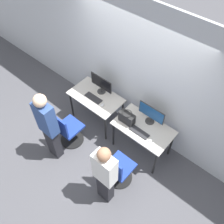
% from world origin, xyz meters
% --- Properties ---
extents(ground_plane, '(20.00, 20.00, 0.00)m').
position_xyz_m(ground_plane, '(0.00, 0.00, 0.00)').
color(ground_plane, '#4C4C51').
extents(wall_back, '(12.00, 0.05, 2.80)m').
position_xyz_m(wall_back, '(0.00, 0.77, 1.40)').
color(wall_back, '#B7BCC1').
rests_on(wall_back, ground_plane).
extents(desk_left, '(1.08, 0.64, 0.74)m').
position_xyz_m(desk_left, '(-0.59, 0.32, 0.65)').
color(desk_left, '#BCB7AD').
rests_on(desk_left, ground_plane).
extents(monitor_left, '(0.53, 0.17, 0.39)m').
position_xyz_m(monitor_left, '(-0.59, 0.49, 0.96)').
color(monitor_left, '#2D2D2D').
rests_on(monitor_left, desk_left).
extents(keyboard_left, '(0.38, 0.13, 0.02)m').
position_xyz_m(keyboard_left, '(-0.59, 0.25, 0.75)').
color(keyboard_left, '#262628').
rests_on(keyboard_left, desk_left).
extents(mouse_left, '(0.06, 0.09, 0.03)m').
position_xyz_m(mouse_left, '(-0.33, 0.23, 0.75)').
color(mouse_left, silver).
rests_on(mouse_left, desk_left).
extents(office_chair_left, '(0.48, 0.48, 0.91)m').
position_xyz_m(office_chair_left, '(-0.62, -0.48, 0.38)').
color(office_chair_left, black).
rests_on(office_chair_left, ground_plane).
extents(person_left, '(0.36, 0.22, 1.68)m').
position_xyz_m(person_left, '(-0.62, -0.85, 0.92)').
color(person_left, '#232328').
rests_on(person_left, ground_plane).
extents(desk_right, '(1.08, 0.64, 0.74)m').
position_xyz_m(desk_right, '(0.59, 0.32, 0.65)').
color(desk_right, '#BCB7AD').
rests_on(desk_right, ground_plane).
extents(monitor_right, '(0.53, 0.17, 0.39)m').
position_xyz_m(monitor_right, '(0.59, 0.51, 0.96)').
color(monitor_right, '#2D2D2D').
rests_on(monitor_right, desk_right).
extents(keyboard_right, '(0.38, 0.13, 0.02)m').
position_xyz_m(keyboard_right, '(0.59, 0.18, 0.75)').
color(keyboard_right, '#262628').
rests_on(keyboard_right, desk_right).
extents(mouse_right, '(0.06, 0.09, 0.03)m').
position_xyz_m(mouse_right, '(0.85, 0.16, 0.75)').
color(mouse_right, silver).
rests_on(mouse_right, desk_right).
extents(office_chair_right, '(0.48, 0.48, 0.91)m').
position_xyz_m(office_chair_right, '(0.67, -0.49, 0.38)').
color(office_chair_right, black).
rests_on(office_chair_right, ground_plane).
extents(person_right, '(0.36, 0.20, 1.54)m').
position_xyz_m(person_right, '(0.70, -0.85, 0.84)').
color(person_right, '#232328').
rests_on(person_right, ground_plane).
extents(handbag, '(0.30, 0.18, 0.25)m').
position_xyz_m(handbag, '(0.27, 0.23, 0.85)').
color(handbag, black).
rests_on(handbag, desk_right).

